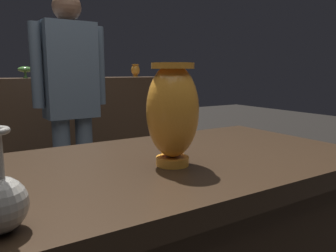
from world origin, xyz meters
TOP-DOWN VIEW (x-y plane):
  - back_display_shelf at (0.00, 2.20)m, footprint 2.60×0.40m
  - vase_centerpiece at (-0.01, -0.06)m, footprint 0.14×0.14m
  - shelf_vase_far_right at (1.04, 2.24)m, footprint 0.09×0.09m
  - shelf_vase_center at (0.00, 2.17)m, footprint 0.12×0.12m
  - visitor_center_back at (0.13, 1.35)m, footprint 0.47×0.19m

SIDE VIEW (x-z plane):
  - back_display_shelf at x=0.00m, z-range 0.00..0.99m
  - visitor_center_back at x=0.13m, z-range 0.13..1.65m
  - vase_centerpiece at x=-0.01m, z-range 0.81..1.08m
  - shelf_vase_center at x=0.00m, z-range 1.01..1.11m
  - shelf_vase_far_right at x=1.04m, z-range 1.00..1.12m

